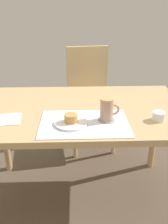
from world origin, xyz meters
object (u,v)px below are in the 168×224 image
(dining_table, at_px, (81,118))
(sugar_bowl, at_px, (159,116))
(pastry, at_px, (71,118))
(wooden_chair, at_px, (89,94))
(pastry_plate, at_px, (71,123))
(coffee_mug, at_px, (107,109))

(dining_table, relative_size, sugar_bowl, 18.77)
(pastry, bearing_deg, sugar_bowl, 4.05)
(wooden_chair, relative_size, pastry, 13.16)
(dining_table, distance_m, pastry_plate, 0.24)
(wooden_chair, xyz_separation_m, pastry_plate, (-0.15, -0.99, 0.21))
(wooden_chair, bearing_deg, sugar_bowl, 100.63)
(pastry_plate, relative_size, coffee_mug, 1.46)
(wooden_chair, relative_size, coffee_mug, 7.46)
(pastry_plate, height_order, pastry, pastry)
(sugar_bowl, bearing_deg, coffee_mug, 179.55)
(pastry_plate, bearing_deg, pastry, 180.00)
(pastry, bearing_deg, wooden_chair, 81.20)
(pastry, bearing_deg, pastry_plate, 0.00)
(pastry, xyz_separation_m, sugar_bowl, (0.48, 0.03, -0.01))
(coffee_mug, height_order, sugar_bowl, coffee_mug)
(wooden_chair, height_order, coffee_mug, wooden_chair)
(pastry_plate, relative_size, pastry, 2.57)
(dining_table, distance_m, sugar_bowl, 0.47)
(wooden_chair, height_order, sugar_bowl, wooden_chair)
(dining_table, relative_size, wooden_chair, 1.43)
(pastry_plate, distance_m, sugar_bowl, 0.48)
(wooden_chair, xyz_separation_m, sugar_bowl, (0.33, -0.96, 0.23))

